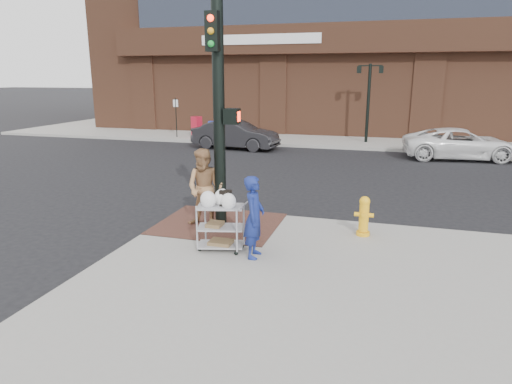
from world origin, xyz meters
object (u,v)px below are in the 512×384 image
(lamp_post, at_px, (369,94))
(pedestrian_tan, at_px, (205,188))
(sedan_dark, at_px, (236,135))
(fire_hydrant, at_px, (364,215))
(utility_cart, at_px, (221,223))
(woman_blue, at_px, (254,217))
(traffic_signal_pole, at_px, (219,110))
(minivan_white, at_px, (461,144))

(lamp_post, relative_size, pedestrian_tan, 2.20)
(sedan_dark, xyz_separation_m, fire_hydrant, (6.93, -11.69, -0.10))
(pedestrian_tan, xyz_separation_m, utility_cart, (0.86, -1.31, -0.35))
(woman_blue, height_order, pedestrian_tan, pedestrian_tan)
(woman_blue, relative_size, fire_hydrant, 1.81)
(traffic_signal_pole, distance_m, utility_cart, 2.60)
(sedan_dark, relative_size, utility_cart, 3.46)
(lamp_post, distance_m, fire_hydrant, 15.10)
(lamp_post, bearing_deg, fire_hydrant, -87.17)
(pedestrian_tan, distance_m, fire_hydrant, 3.62)
(sedan_dark, height_order, utility_cart, sedan_dark)
(traffic_signal_pole, xyz_separation_m, pedestrian_tan, (-0.35, -0.10, -1.77))
(traffic_signal_pole, height_order, pedestrian_tan, traffic_signal_pole)
(lamp_post, height_order, sedan_dark, lamp_post)
(pedestrian_tan, height_order, minivan_white, pedestrian_tan)
(woman_blue, distance_m, utility_cart, 0.80)
(pedestrian_tan, relative_size, sedan_dark, 0.42)
(woman_blue, bearing_deg, minivan_white, -24.85)
(woman_blue, bearing_deg, utility_cart, 75.48)
(utility_cart, bearing_deg, pedestrian_tan, 123.36)
(traffic_signal_pole, height_order, utility_cart, traffic_signal_pole)
(traffic_signal_pole, bearing_deg, minivan_white, 60.91)
(minivan_white, relative_size, utility_cart, 3.88)
(sedan_dark, relative_size, fire_hydrant, 4.84)
(sedan_dark, distance_m, fire_hydrant, 13.59)
(woman_blue, relative_size, minivan_white, 0.33)
(traffic_signal_pole, relative_size, pedestrian_tan, 2.74)
(pedestrian_tan, relative_size, fire_hydrant, 2.05)
(utility_cart, bearing_deg, traffic_signal_pole, 109.90)
(minivan_white, xyz_separation_m, fire_hydrant, (-3.45, -11.70, -0.07))
(lamp_post, bearing_deg, woman_blue, -94.16)
(traffic_signal_pole, bearing_deg, fire_hydrant, 4.92)
(sedan_dark, height_order, minivan_white, sedan_dark)
(pedestrian_tan, height_order, sedan_dark, pedestrian_tan)
(pedestrian_tan, height_order, utility_cart, pedestrian_tan)
(lamp_post, xyz_separation_m, sedan_dark, (-6.19, -3.26, -1.91))
(sedan_dark, distance_m, minivan_white, 10.38)
(woman_blue, bearing_deg, sedan_dark, 17.08)
(traffic_signal_pole, xyz_separation_m, sedan_dark, (-3.71, 11.97, -2.12))
(lamp_post, height_order, utility_cart, lamp_post)
(pedestrian_tan, xyz_separation_m, fire_hydrant, (3.57, 0.38, -0.46))
(minivan_white, bearing_deg, fire_hydrant, 157.16)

